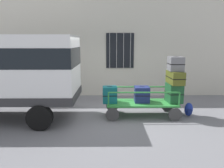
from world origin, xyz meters
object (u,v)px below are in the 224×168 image
(suitcase_center_top, at_px, (176,64))
(backpack, at_px, (189,109))
(suitcase_midleft_bottom, at_px, (142,94))
(suitcase_left_bottom, at_px, (110,95))
(suitcase_center_middle, at_px, (175,77))
(luggage_cart, at_px, (142,105))
(suitcase_center_bottom, at_px, (174,93))

(suitcase_center_top, bearing_deg, backpack, -6.03)
(suitcase_midleft_bottom, xyz_separation_m, backpack, (1.52, -0.07, -0.49))
(suitcase_left_bottom, height_order, suitcase_center_top, suitcase_center_top)
(suitcase_midleft_bottom, xyz_separation_m, suitcase_center_top, (1.03, -0.01, 0.99))
(suitcase_center_middle, bearing_deg, suitcase_midleft_bottom, 177.00)
(luggage_cart, height_order, suitcase_left_bottom, suitcase_left_bottom)
(suitcase_midleft_bottom, xyz_separation_m, suitcase_center_middle, (1.03, -0.05, 0.56))
(luggage_cart, height_order, backpack, luggage_cart)
(backpack, bearing_deg, suitcase_midleft_bottom, 177.49)
(suitcase_center_bottom, bearing_deg, luggage_cart, -178.66)
(backpack, bearing_deg, suitcase_left_bottom, 179.81)
(luggage_cart, xyz_separation_m, suitcase_center_top, (1.03, 0.02, 1.33))
(suitcase_left_bottom, xyz_separation_m, suitcase_center_bottom, (2.07, 0.05, 0.04))
(luggage_cart, distance_m, suitcase_center_top, 1.68)
(suitcase_left_bottom, relative_size, suitcase_center_top, 0.92)
(suitcase_center_bottom, bearing_deg, suitcase_left_bottom, -178.74)
(suitcase_midleft_bottom, distance_m, backpack, 1.60)
(suitcase_center_middle, distance_m, suitcase_center_top, 0.43)
(suitcase_left_bottom, xyz_separation_m, backpack, (2.56, -0.01, -0.50))
(luggage_cart, height_order, suitcase_center_top, suitcase_center_top)
(suitcase_center_bottom, height_order, suitcase_center_top, suitcase_center_top)
(suitcase_center_middle, bearing_deg, backpack, -1.49)
(suitcase_center_middle, relative_size, backpack, 1.88)
(luggage_cart, bearing_deg, suitcase_center_middle, -0.95)
(suitcase_center_middle, xyz_separation_m, suitcase_center_top, (0.00, 0.04, 0.43))
(suitcase_left_bottom, height_order, suitcase_midleft_bottom, suitcase_left_bottom)
(luggage_cart, xyz_separation_m, suitcase_center_middle, (1.03, -0.02, 0.90))
(suitcase_center_middle, height_order, suitcase_center_top, suitcase_center_top)
(suitcase_center_middle, bearing_deg, luggage_cart, 179.05)
(luggage_cart, bearing_deg, backpack, -1.12)
(suitcase_left_bottom, bearing_deg, suitcase_center_top, 1.21)
(suitcase_center_bottom, bearing_deg, suitcase_center_top, -90.00)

